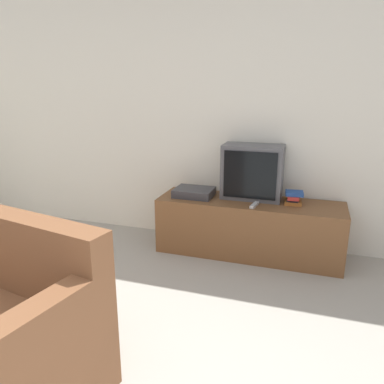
{
  "coord_description": "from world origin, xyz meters",
  "views": [
    {
      "loc": [
        1.22,
        -0.69,
        1.62
      ],
      "look_at": [
        0.26,
        2.24,
        0.72
      ],
      "focal_mm": 35.0,
      "sensor_mm": 36.0,
      "label": 1
    }
  ],
  "objects_px": {
    "book_stack": "(293,198)",
    "television": "(252,172)",
    "tv_stand": "(249,227)",
    "set_top_box": "(194,192)",
    "remote_on_stand": "(254,205)"
  },
  "relations": [
    {
      "from": "book_stack",
      "to": "remote_on_stand",
      "type": "height_order",
      "value": "book_stack"
    },
    {
      "from": "television",
      "to": "tv_stand",
      "type": "bearing_deg",
      "value": -86.93
    },
    {
      "from": "remote_on_stand",
      "to": "set_top_box",
      "type": "distance_m",
      "value": 0.64
    },
    {
      "from": "television",
      "to": "book_stack",
      "type": "distance_m",
      "value": 0.46
    },
    {
      "from": "tv_stand",
      "to": "set_top_box",
      "type": "distance_m",
      "value": 0.64
    },
    {
      "from": "remote_on_stand",
      "to": "television",
      "type": "bearing_deg",
      "value": 105.51
    },
    {
      "from": "tv_stand",
      "to": "remote_on_stand",
      "type": "bearing_deg",
      "value": -66.02
    },
    {
      "from": "book_stack",
      "to": "remote_on_stand",
      "type": "xyz_separation_m",
      "value": [
        -0.33,
        -0.19,
        -0.04
      ]
    },
    {
      "from": "remote_on_stand",
      "to": "book_stack",
      "type": "bearing_deg",
      "value": 30.3
    },
    {
      "from": "tv_stand",
      "to": "book_stack",
      "type": "xyz_separation_m",
      "value": [
        0.4,
        0.05,
        0.33
      ]
    },
    {
      "from": "tv_stand",
      "to": "set_top_box",
      "type": "height_order",
      "value": "set_top_box"
    },
    {
      "from": "remote_on_stand",
      "to": "set_top_box",
      "type": "relative_size",
      "value": 0.46
    },
    {
      "from": "television",
      "to": "set_top_box",
      "type": "relative_size",
      "value": 1.51
    },
    {
      "from": "remote_on_stand",
      "to": "set_top_box",
      "type": "xyz_separation_m",
      "value": [
        -0.62,
        0.14,
        0.03
      ]
    },
    {
      "from": "book_stack",
      "to": "television",
      "type": "bearing_deg",
      "value": 171.97
    }
  ]
}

